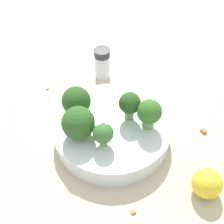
% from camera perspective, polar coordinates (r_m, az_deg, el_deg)
% --- Properties ---
extents(ground_plane, '(3.00, 3.00, 0.00)m').
position_cam_1_polar(ground_plane, '(0.54, 0.00, -4.55)').
color(ground_plane, beige).
extents(bowl, '(0.20, 0.20, 0.04)m').
position_cam_1_polar(bowl, '(0.53, 0.00, -3.36)').
color(bowl, silver).
rests_on(bowl, ground_plane).
extents(broccoli_floret_0, '(0.03, 0.03, 0.04)m').
position_cam_1_polar(broccoli_floret_0, '(0.47, -1.62, -4.01)').
color(broccoli_floret_0, '#84AD66').
rests_on(broccoli_floret_0, bowl).
extents(broccoli_floret_1, '(0.05, 0.05, 0.06)m').
position_cam_1_polar(broccoli_floret_1, '(0.48, -6.16, -2.00)').
color(broccoli_floret_1, '#7A9E5B').
rests_on(broccoli_floret_1, bowl).
extents(broccoli_floret_2, '(0.04, 0.04, 0.05)m').
position_cam_1_polar(broccoli_floret_2, '(0.49, 6.83, -0.16)').
color(broccoli_floret_2, '#7A9E5B').
rests_on(broccoli_floret_2, bowl).
extents(broccoli_floret_3, '(0.04, 0.04, 0.05)m').
position_cam_1_polar(broccoli_floret_3, '(0.50, 3.25, 1.44)').
color(broccoli_floret_3, '#7A9E5B').
rests_on(broccoli_floret_3, bowl).
extents(broccoli_floret_4, '(0.05, 0.05, 0.05)m').
position_cam_1_polar(broccoli_floret_4, '(0.51, -6.54, 1.93)').
color(broccoli_floret_4, '#8EB770').
rests_on(broccoli_floret_4, bowl).
extents(pepper_shaker, '(0.03, 0.03, 0.07)m').
position_cam_1_polar(pepper_shaker, '(0.63, -1.79, 8.90)').
color(pepper_shaker, silver).
rests_on(pepper_shaker, ground_plane).
extents(lemon_wedge, '(0.04, 0.04, 0.04)m').
position_cam_1_polar(lemon_wedge, '(0.48, 16.98, -12.39)').
color(lemon_wedge, yellow).
rests_on(lemon_wedge, ground_plane).
extents(almond_crumb_0, '(0.00, 0.01, 0.01)m').
position_cam_1_polar(almond_crumb_0, '(0.63, -11.72, 4.25)').
color(almond_crumb_0, tan).
rests_on(almond_crumb_0, ground_plane).
extents(almond_crumb_1, '(0.01, 0.01, 0.01)m').
position_cam_1_polar(almond_crumb_1, '(0.57, 16.46, -3.21)').
color(almond_crumb_1, olive).
rests_on(almond_crumb_1, ground_plane).
extents(almond_crumb_2, '(0.01, 0.01, 0.01)m').
position_cam_1_polar(almond_crumb_2, '(0.47, 3.94, -17.70)').
color(almond_crumb_2, '#AD7F4C').
rests_on(almond_crumb_2, ground_plane).
extents(almond_crumb_3, '(0.01, 0.01, 0.01)m').
position_cam_1_polar(almond_crumb_3, '(0.57, -10.54, -1.36)').
color(almond_crumb_3, '#AD7F4C').
rests_on(almond_crumb_3, ground_plane).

